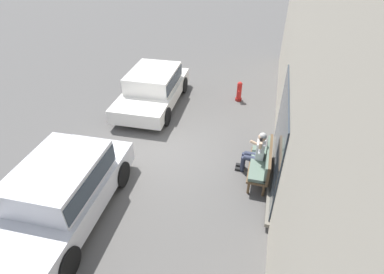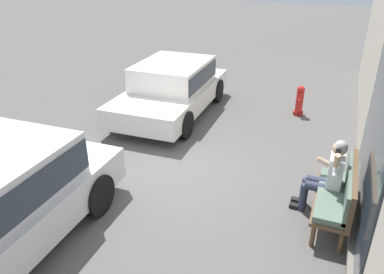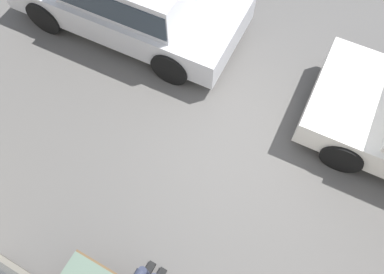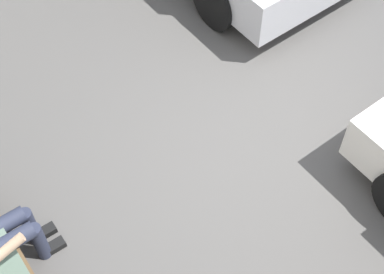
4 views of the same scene
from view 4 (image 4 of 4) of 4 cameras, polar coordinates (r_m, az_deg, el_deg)
ground_plane at (r=6.15m, az=6.03°, el=-0.44°), size 60.00×60.00×0.00m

